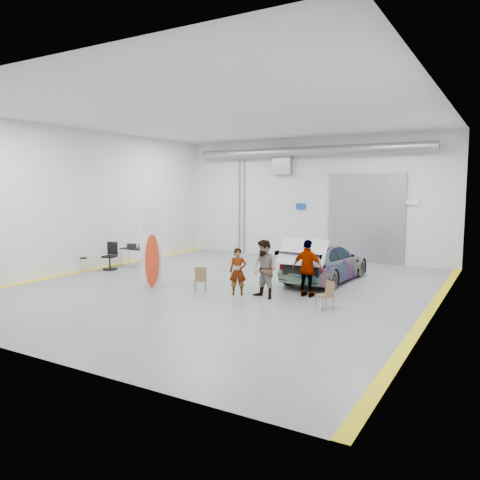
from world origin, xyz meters
The scene contains 13 objects.
ground centered at (0.00, 0.00, 0.00)m, with size 16.00×16.00×0.00m, color slate.
room_shell centered at (0.24, 2.22, 4.08)m, with size 14.02×16.18×6.01m.
sedan_car centered at (2.69, 2.78, 0.72)m, with size 2.01×4.94×1.43m, color white.
person_a centered at (1.00, -0.88, 0.78)m, with size 0.57×0.37×1.56m, color #845D48.
person_b centered at (2.00, -0.89, 0.95)m, with size 0.93×0.71×1.89m, color #476182.
person_c centered at (3.11, 0.01, 0.94)m, with size 1.09×0.45×1.88m, color brown.
surfboard_display centered at (-2.36, -1.38, 1.25)m, with size 0.81×0.48×3.08m.
folding_chair_near centered at (-0.26, -1.24, 0.26)m, with size 0.53×0.58×0.84m.
folding_chair_far centered at (4.18, -1.30, 0.26)m, with size 0.55×0.61×0.84m.
shop_stool centered at (-6.64, -0.64, 0.32)m, with size 0.32×0.32×0.63m.
work_table centered at (-5.98, 1.71, 0.81)m, with size 1.31×0.71×1.05m.
office_chair centered at (-6.19, 0.48, 0.51)m, with size 0.62×0.65×1.17m.
trunk_lid centered at (2.69, 0.56, 1.45)m, with size 1.67×1.01×0.04m, color silver.
Camera 1 is at (8.74, -14.02, 3.55)m, focal length 35.00 mm.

